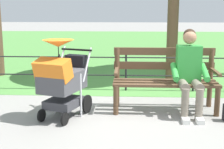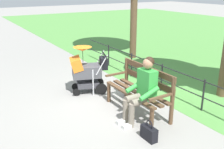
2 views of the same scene
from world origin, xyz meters
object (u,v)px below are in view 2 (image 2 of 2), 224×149
(person_on_bench, at_px, (142,88))
(handbag, at_px, (149,133))
(park_bench, at_px, (141,88))
(stroller, at_px, (86,69))

(person_on_bench, bearing_deg, handbag, 153.27)
(handbag, bearing_deg, person_on_bench, -26.73)
(park_bench, xyz_separation_m, handbag, (-0.95, 0.53, -0.40))
(person_on_bench, relative_size, stroller, 1.11)
(park_bench, relative_size, stroller, 1.39)
(park_bench, bearing_deg, person_on_bench, 146.76)
(stroller, distance_m, handbag, 2.51)
(park_bench, height_order, handbag, park_bench)
(person_on_bench, distance_m, handbag, 0.88)
(person_on_bench, xyz_separation_m, stroller, (1.86, 0.27, -0.08))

